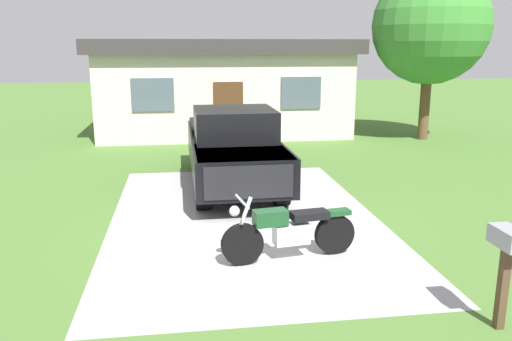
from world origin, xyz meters
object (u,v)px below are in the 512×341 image
(motorcycle, at_px, (289,231))
(mailbox, at_px, (507,252))
(pickup_truck, at_px, (233,146))
(neighbor_house, at_px, (222,86))
(shade_tree, at_px, (431,26))

(motorcycle, bearing_deg, mailbox, -48.95)
(motorcycle, bearing_deg, pickup_truck, 95.24)
(mailbox, relative_size, neighbor_house, 0.13)
(motorcycle, xyz_separation_m, neighbor_house, (-0.03, 12.64, 1.32))
(mailbox, xyz_separation_m, shade_tree, (4.89, 12.32, 2.96))
(mailbox, distance_m, shade_tree, 13.58)
(motorcycle, relative_size, shade_tree, 0.37)
(pickup_truck, height_order, shade_tree, shade_tree)
(neighbor_house, bearing_deg, pickup_truck, -92.85)
(shade_tree, distance_m, neighbor_house, 7.81)
(motorcycle, bearing_deg, neighbor_house, 90.13)
(pickup_truck, height_order, mailbox, pickup_truck)
(pickup_truck, relative_size, neighbor_house, 0.59)
(pickup_truck, xyz_separation_m, neighbor_house, (0.40, 7.99, 0.84))
(mailbox, xyz_separation_m, neighbor_house, (-2.11, 15.03, 0.81))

